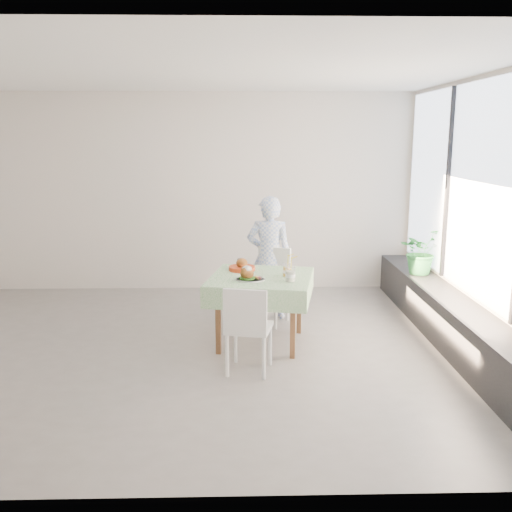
{
  "coord_description": "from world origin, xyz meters",
  "views": [
    {
      "loc": [
        0.56,
        -5.65,
        2.18
      ],
      "look_at": [
        0.71,
        0.23,
        0.95
      ],
      "focal_mm": 40.0,
      "sensor_mm": 36.0,
      "label": 1
    }
  ],
  "objects_px": {
    "cafe_table": "(261,302)",
    "chair_near": "(249,345)",
    "chair_far": "(268,300)",
    "potted_plant": "(421,251)",
    "diner": "(269,257)",
    "juice_cup_orange": "(287,271)",
    "main_dish": "(249,276)"
  },
  "relations": [
    {
      "from": "cafe_table",
      "to": "chair_near",
      "type": "xyz_separation_m",
      "value": [
        -0.14,
        -0.76,
        -0.2
      ]
    },
    {
      "from": "juice_cup_orange",
      "to": "potted_plant",
      "type": "height_order",
      "value": "potted_plant"
    },
    {
      "from": "chair_far",
      "to": "diner",
      "type": "xyz_separation_m",
      "value": [
        0.02,
        0.22,
        0.48
      ]
    },
    {
      "from": "chair_far",
      "to": "chair_near",
      "type": "distance_m",
      "value": 1.48
    },
    {
      "from": "chair_far",
      "to": "chair_near",
      "type": "height_order",
      "value": "chair_far"
    },
    {
      "from": "cafe_table",
      "to": "potted_plant",
      "type": "bearing_deg",
      "value": 27.74
    },
    {
      "from": "chair_far",
      "to": "juice_cup_orange",
      "type": "distance_m",
      "value": 0.91
    },
    {
      "from": "cafe_table",
      "to": "juice_cup_orange",
      "type": "relative_size",
      "value": 4.35
    },
    {
      "from": "potted_plant",
      "to": "main_dish",
      "type": "bearing_deg",
      "value": -150.08
    },
    {
      "from": "cafe_table",
      "to": "juice_cup_orange",
      "type": "height_order",
      "value": "juice_cup_orange"
    },
    {
      "from": "chair_far",
      "to": "juice_cup_orange",
      "type": "xyz_separation_m",
      "value": [
        0.16,
        -0.72,
        0.53
      ]
    },
    {
      "from": "chair_far",
      "to": "potted_plant",
      "type": "bearing_deg",
      "value": 11.08
    },
    {
      "from": "diner",
      "to": "potted_plant",
      "type": "bearing_deg",
      "value": -166.39
    },
    {
      "from": "chair_near",
      "to": "chair_far",
      "type": "bearing_deg",
      "value": 80.18
    },
    {
      "from": "chair_near",
      "to": "diner",
      "type": "relative_size",
      "value": 0.57
    },
    {
      "from": "chair_near",
      "to": "juice_cup_orange",
      "type": "distance_m",
      "value": 1.01
    },
    {
      "from": "diner",
      "to": "juice_cup_orange",
      "type": "relative_size",
      "value": 5.38
    },
    {
      "from": "cafe_table",
      "to": "potted_plant",
      "type": "distance_m",
      "value": 2.32
    },
    {
      "from": "chair_near",
      "to": "main_dish",
      "type": "height_order",
      "value": "main_dish"
    },
    {
      "from": "cafe_table",
      "to": "diner",
      "type": "bearing_deg",
      "value": 81.62
    },
    {
      "from": "chair_far",
      "to": "diner",
      "type": "height_order",
      "value": "diner"
    },
    {
      "from": "chair_far",
      "to": "main_dish",
      "type": "distance_m",
      "value": 1.04
    },
    {
      "from": "potted_plant",
      "to": "diner",
      "type": "bearing_deg",
      "value": -175.24
    },
    {
      "from": "cafe_table",
      "to": "juice_cup_orange",
      "type": "bearing_deg",
      "value": -5.01
    },
    {
      "from": "chair_far",
      "to": "juice_cup_orange",
      "type": "bearing_deg",
      "value": -77.16
    },
    {
      "from": "chair_near",
      "to": "potted_plant",
      "type": "height_order",
      "value": "potted_plant"
    },
    {
      "from": "chair_far",
      "to": "main_dish",
      "type": "height_order",
      "value": "main_dish"
    },
    {
      "from": "diner",
      "to": "juice_cup_orange",
      "type": "distance_m",
      "value": 0.95
    },
    {
      "from": "diner",
      "to": "potted_plant",
      "type": "xyz_separation_m",
      "value": [
        1.9,
        0.16,
        0.04
      ]
    },
    {
      "from": "chair_far",
      "to": "potted_plant",
      "type": "height_order",
      "value": "potted_plant"
    },
    {
      "from": "chair_far",
      "to": "main_dish",
      "type": "xyz_separation_m",
      "value": [
        -0.24,
        -0.87,
        0.52
      ]
    },
    {
      "from": "cafe_table",
      "to": "potted_plant",
      "type": "xyz_separation_m",
      "value": [
        2.03,
        1.07,
        0.33
      ]
    }
  ]
}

